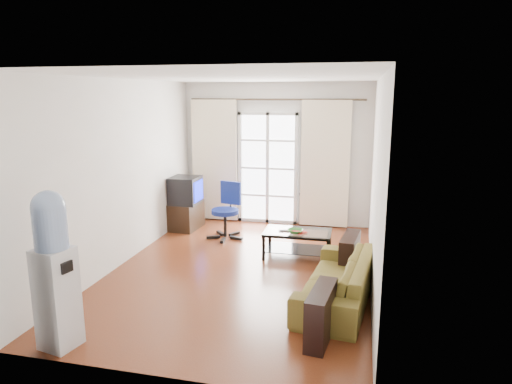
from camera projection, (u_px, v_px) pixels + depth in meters
floor at (242, 270)px, 6.55m from camera, size 5.20×5.20×0.00m
ceiling at (240, 77)px, 5.98m from camera, size 5.20×5.20×0.00m
wall_back at (276, 154)px, 8.74m from camera, size 3.60×0.02×2.70m
wall_front at (160, 233)px, 3.79m from camera, size 3.60×0.02×2.70m
wall_left at (122, 173)px, 6.67m from camera, size 0.02×5.20×2.70m
wall_right at (376, 184)px, 5.87m from camera, size 0.02×5.20×2.70m
french_door at (268, 168)px, 8.78m from camera, size 1.16×0.06×2.15m
curtain_rod at (275, 99)px, 8.43m from camera, size 3.30×0.04×0.04m
curtain_left at (215, 161)px, 8.93m from camera, size 0.90×0.07×2.35m
curtain_right at (325, 164)px, 8.45m from camera, size 0.90×0.07×2.35m
radiator at (316, 209)px, 8.69m from camera, size 0.64×0.12×0.64m
sofa at (338, 279)px, 5.55m from camera, size 2.06×1.18×0.55m
coffee_table at (297, 240)px, 7.04m from camera, size 1.03×0.60×0.42m
bowl at (295, 231)px, 6.91m from camera, size 0.26×0.26×0.06m
book at (294, 232)px, 6.91m from camera, size 0.39×0.39×0.02m
remote at (285, 231)px, 7.01m from camera, size 0.19×0.09×0.02m
tv_stand at (186, 216)px, 8.54m from camera, size 0.50×0.71×0.50m
crt_tv at (184, 190)px, 8.38m from camera, size 0.56×0.54×0.50m
task_chair at (226, 222)px, 7.98m from camera, size 0.79×0.79×0.98m
water_cooler at (54, 267)px, 4.42m from camera, size 0.39×0.39×1.60m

